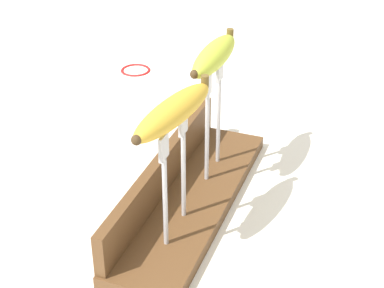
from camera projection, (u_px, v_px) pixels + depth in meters
name	position (u px, v px, depth m)	size (l,w,h in m)	color
ground_plane	(192.00, 207.00, 1.03)	(3.00, 3.00, 0.00)	white
wooden_board	(192.00, 201.00, 1.03)	(0.46, 0.12, 0.02)	brown
board_backstop	(162.00, 173.00, 1.02)	(0.45, 0.02, 0.07)	brown
fork_stand_left	(174.00, 168.00, 0.89)	(0.10, 0.01, 0.18)	#B2B2B7
fork_stand_right	(213.00, 111.00, 1.03)	(0.09, 0.01, 0.19)	#B2B2B7
banana_raised_left	(173.00, 111.00, 0.85)	(0.19, 0.07, 0.04)	gold
banana_raised_right	(214.00, 56.00, 0.98)	(0.17, 0.05, 0.04)	#B2C138
wire_coil	(136.00, 69.00, 1.50)	(0.07, 0.07, 0.01)	red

